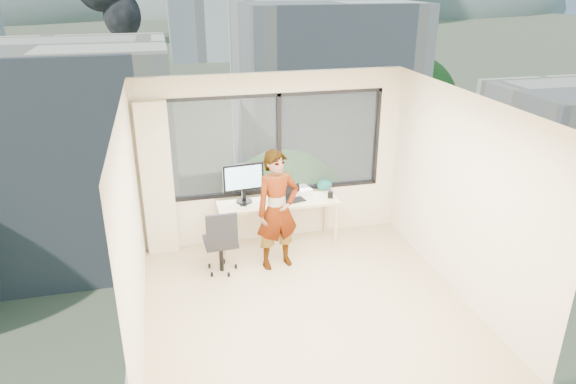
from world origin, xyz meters
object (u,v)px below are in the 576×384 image
object	(u,v)px
laptop	(294,194)
handbag	(325,185)
monitor	(243,183)
desk	(278,223)
person	(277,210)
game_console	(299,191)
chair	(220,240)

from	to	relation	value
laptop	handbag	size ratio (longest dim) A/B	1.33
monitor	laptop	bearing A→B (deg)	-15.40
desk	handbag	world-z (taller)	handbag
person	handbag	distance (m)	1.23
laptop	person	bearing A→B (deg)	-139.33
laptop	desk	bearing A→B (deg)	151.09
desk	game_console	xyz separation A→B (m)	(0.38, 0.19, 0.42)
desk	handbag	bearing A→B (deg)	14.32
laptop	chair	bearing A→B (deg)	-171.03
desk	game_console	size ratio (longest dim) A/B	5.24
laptop	handbag	xyz separation A→B (m)	(0.56, 0.27, -0.00)
chair	monitor	size ratio (longest dim) A/B	1.61
chair	game_console	size ratio (longest dim) A/B	2.86
chair	game_console	distance (m)	1.56
person	handbag	world-z (taller)	person
game_console	laptop	xyz separation A→B (m)	(-0.14, -0.26, 0.06)
chair	monitor	xyz separation A→B (m)	(0.44, 0.63, 0.56)
person	game_console	bearing A→B (deg)	44.90
monitor	handbag	xyz separation A→B (m)	(1.30, 0.14, -0.21)
game_console	laptop	distance (m)	0.30
person	laptop	size ratio (longest dim) A/B	5.39
monitor	handbag	distance (m)	1.32
game_console	handbag	xyz separation A→B (m)	(0.42, 0.01, 0.05)
desk	person	size ratio (longest dim) A/B	1.04
desk	chair	xyz separation A→B (m)	(-0.94, -0.56, 0.12)
chair	laptop	distance (m)	1.33
chair	laptop	xyz separation A→B (m)	(1.18, 0.50, 0.36)
desk	monitor	world-z (taller)	monitor
game_console	handbag	bearing A→B (deg)	-10.36
monitor	handbag	world-z (taller)	monitor
chair	monitor	distance (m)	0.95
chair	game_console	xyz separation A→B (m)	(1.32, 0.76, 0.30)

